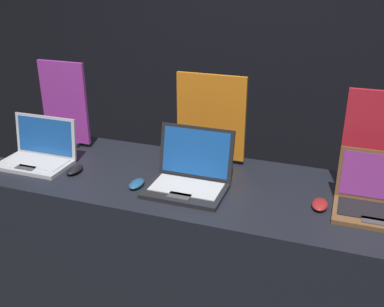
{
  "coord_description": "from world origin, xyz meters",
  "views": [
    {
      "loc": [
        0.67,
        -1.52,
        1.92
      ],
      "look_at": [
        -0.0,
        0.37,
        1.06
      ],
      "focal_mm": 42.0,
      "sensor_mm": 36.0,
      "label": 1
    }
  ],
  "objects_px": {
    "laptop_front": "(39,153)",
    "promo_stand_middle": "(211,121)",
    "laptop_middle": "(190,175)",
    "promo_stand_back": "(379,144)",
    "mouse_front": "(75,170)",
    "promo_stand_front": "(65,106)",
    "mouse_back": "(320,204)",
    "laptop_back": "(374,199)",
    "mouse_middle": "(137,184)"
  },
  "relations": [
    {
      "from": "laptop_front",
      "to": "promo_stand_middle",
      "type": "distance_m",
      "value": 0.95
    },
    {
      "from": "laptop_middle",
      "to": "promo_stand_back",
      "type": "xyz_separation_m",
      "value": [
        0.83,
        0.27,
        0.17
      ]
    },
    {
      "from": "mouse_front",
      "to": "promo_stand_front",
      "type": "xyz_separation_m",
      "value": [
        -0.25,
        0.32,
        0.22
      ]
    },
    {
      "from": "mouse_back",
      "to": "promo_stand_back",
      "type": "bearing_deg",
      "value": 50.07
    },
    {
      "from": "laptop_front",
      "to": "laptop_back",
      "type": "relative_size",
      "value": 1.15
    },
    {
      "from": "mouse_front",
      "to": "promo_stand_front",
      "type": "relative_size",
      "value": 0.24
    },
    {
      "from": "mouse_front",
      "to": "mouse_back",
      "type": "bearing_deg",
      "value": 2.61
    },
    {
      "from": "laptop_front",
      "to": "mouse_front",
      "type": "bearing_deg",
      "value": -9.83
    },
    {
      "from": "laptop_front",
      "to": "laptop_back",
      "type": "distance_m",
      "value": 1.7
    },
    {
      "from": "mouse_middle",
      "to": "promo_stand_middle",
      "type": "relative_size",
      "value": 0.23
    },
    {
      "from": "promo_stand_front",
      "to": "promo_stand_middle",
      "type": "distance_m",
      "value": 0.87
    },
    {
      "from": "mouse_front",
      "to": "laptop_back",
      "type": "distance_m",
      "value": 1.46
    },
    {
      "from": "mouse_front",
      "to": "promo_stand_middle",
      "type": "distance_m",
      "value": 0.76
    },
    {
      "from": "mouse_back",
      "to": "promo_stand_middle",
      "type": "bearing_deg",
      "value": 151.94
    },
    {
      "from": "promo_stand_middle",
      "to": "mouse_back",
      "type": "distance_m",
      "value": 0.73
    },
    {
      "from": "mouse_front",
      "to": "mouse_middle",
      "type": "xyz_separation_m",
      "value": [
        0.37,
        -0.03,
        -0.0
      ]
    },
    {
      "from": "laptop_middle",
      "to": "laptop_back",
      "type": "xyz_separation_m",
      "value": [
        0.83,
        0.05,
        -0.0
      ]
    },
    {
      "from": "promo_stand_front",
      "to": "laptop_middle",
      "type": "height_order",
      "value": "promo_stand_front"
    },
    {
      "from": "promo_stand_back",
      "to": "laptop_middle",
      "type": "bearing_deg",
      "value": -162.01
    },
    {
      "from": "mouse_back",
      "to": "laptop_middle",
      "type": "bearing_deg",
      "value": -179.28
    },
    {
      "from": "promo_stand_middle",
      "to": "mouse_back",
      "type": "xyz_separation_m",
      "value": [
        0.61,
        -0.33,
        -0.21
      ]
    },
    {
      "from": "mouse_middle",
      "to": "mouse_back",
      "type": "xyz_separation_m",
      "value": [
        0.86,
        0.09,
        0.0
      ]
    },
    {
      "from": "laptop_front",
      "to": "mouse_middle",
      "type": "bearing_deg",
      "value": -6.95
    },
    {
      "from": "laptop_front",
      "to": "promo_stand_middle",
      "type": "bearing_deg",
      "value": 21.51
    },
    {
      "from": "promo_stand_back",
      "to": "laptop_back",
      "type": "bearing_deg",
      "value": -90.0
    },
    {
      "from": "promo_stand_front",
      "to": "promo_stand_middle",
      "type": "xyz_separation_m",
      "value": [
        0.86,
        0.06,
        -0.01
      ]
    },
    {
      "from": "mouse_front",
      "to": "promo_stand_middle",
      "type": "relative_size",
      "value": 0.25
    },
    {
      "from": "mouse_middle",
      "to": "promo_stand_back",
      "type": "height_order",
      "value": "promo_stand_back"
    },
    {
      "from": "mouse_middle",
      "to": "laptop_back",
      "type": "distance_m",
      "value": 1.09
    },
    {
      "from": "laptop_back",
      "to": "promo_stand_front",
      "type": "bearing_deg",
      "value": 172.53
    },
    {
      "from": "mouse_front",
      "to": "promo_stand_middle",
      "type": "xyz_separation_m",
      "value": [
        0.62,
        0.38,
        0.21
      ]
    },
    {
      "from": "laptop_front",
      "to": "mouse_back",
      "type": "relative_size",
      "value": 3.23
    },
    {
      "from": "laptop_middle",
      "to": "laptop_front",
      "type": "bearing_deg",
      "value": -179.64
    },
    {
      "from": "laptop_middle",
      "to": "laptop_back",
      "type": "bearing_deg",
      "value": 3.53
    },
    {
      "from": "promo_stand_front",
      "to": "mouse_back",
      "type": "xyz_separation_m",
      "value": [
        1.48,
        -0.27,
        -0.22
      ]
    },
    {
      "from": "mouse_front",
      "to": "mouse_back",
      "type": "height_order",
      "value": "mouse_front"
    },
    {
      "from": "laptop_front",
      "to": "promo_stand_middle",
      "type": "xyz_separation_m",
      "value": [
        0.86,
        0.34,
        0.17
      ]
    },
    {
      "from": "laptop_front",
      "to": "promo_stand_front",
      "type": "bearing_deg",
      "value": 90.0
    },
    {
      "from": "mouse_middle",
      "to": "promo_stand_middle",
      "type": "bearing_deg",
      "value": 59.51
    },
    {
      "from": "laptop_middle",
      "to": "mouse_middle",
      "type": "xyz_separation_m",
      "value": [
        -0.25,
        -0.08,
        -0.05
      ]
    },
    {
      "from": "mouse_front",
      "to": "promo_stand_front",
      "type": "distance_m",
      "value": 0.46
    },
    {
      "from": "mouse_front",
      "to": "laptop_middle",
      "type": "relative_size",
      "value": 0.31
    },
    {
      "from": "promo_stand_middle",
      "to": "laptop_back",
      "type": "bearing_deg",
      "value": -18.78
    },
    {
      "from": "laptop_middle",
      "to": "promo_stand_middle",
      "type": "relative_size",
      "value": 0.78
    },
    {
      "from": "laptop_front",
      "to": "laptop_middle",
      "type": "relative_size",
      "value": 1.0
    },
    {
      "from": "mouse_back",
      "to": "laptop_back",
      "type": "bearing_deg",
      "value": 11.21
    },
    {
      "from": "promo_stand_front",
      "to": "promo_stand_back",
      "type": "bearing_deg",
      "value": -0.1
    },
    {
      "from": "promo_stand_middle",
      "to": "promo_stand_back",
      "type": "distance_m",
      "value": 0.84
    },
    {
      "from": "mouse_front",
      "to": "promo_stand_front",
      "type": "bearing_deg",
      "value": 127.52
    },
    {
      "from": "promo_stand_front",
      "to": "laptop_middle",
      "type": "relative_size",
      "value": 1.33
    }
  ]
}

